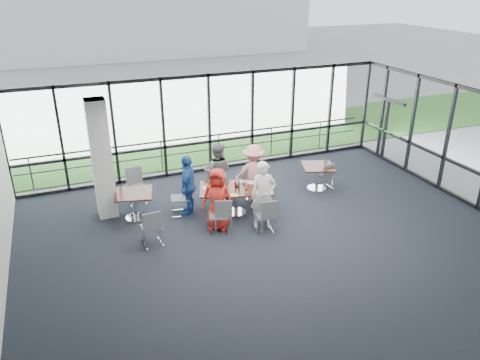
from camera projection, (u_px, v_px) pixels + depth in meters
name	position (u px, v px, depth m)	size (l,w,h in m)	color
floor	(276.00, 243.00, 11.42)	(12.00, 10.00, 0.02)	#1D222A
ceiling	(280.00, 115.00, 10.12)	(12.00, 10.00, 0.04)	silver
wall_front	(435.00, 318.00, 6.52)	(12.00, 0.10, 3.20)	silver
curtain_wall_back	(209.00, 124.00, 15.02)	(12.00, 0.10, 3.20)	white
curtain_wall_right	(475.00, 149.00, 12.81)	(0.10, 10.00, 3.20)	white
exit_door	(385.00, 130.00, 16.22)	(0.12, 1.60, 2.10)	black
structural_column	(102.00, 160.00, 12.09)	(0.50, 0.50, 3.20)	white
apron	(173.00, 128.00, 19.92)	(80.00, 70.00, 0.02)	gray
grass_strip	(186.00, 142.00, 18.21)	(80.00, 5.00, 0.01)	#2A5F22
hangar_main	(152.00, 14.00, 38.76)	(24.00, 10.00, 6.00)	#B9BCC0
guard_rail	(205.00, 150.00, 15.97)	(0.06, 0.06, 12.00)	#2D2D33
main_table	(236.00, 192.00, 12.59)	(2.17, 1.61, 0.75)	#36190C
side_table_left	(134.00, 196.00, 12.30)	(1.12, 1.12, 0.75)	#36190C
side_table_right	(318.00, 169.00, 14.02)	(1.13, 1.13, 0.75)	#36190C
diner_near_left	(218.00, 199.00, 11.74)	(0.80, 0.52, 1.64)	red
diner_near_right	(263.00, 195.00, 11.79)	(0.65, 0.48, 1.78)	silver
diner_far_left	(217.00, 172.00, 13.25)	(0.84, 0.52, 1.72)	slate
diner_far_right	(254.00, 173.00, 13.22)	(1.09, 0.56, 1.69)	pink
diner_end	(188.00, 185.00, 12.44)	(0.99, 0.54, 1.70)	#224E9D
chair_main_nl	(218.00, 215.00, 11.71)	(0.45, 0.45, 0.92)	slate
chair_main_nr	(265.00, 215.00, 11.75)	(0.44, 0.44, 0.89)	slate
chair_main_fl	(220.00, 183.00, 13.53)	(0.44, 0.44, 0.91)	slate
chair_main_fr	(253.00, 183.00, 13.53)	(0.44, 0.44, 0.90)	slate
chair_main_end	(180.00, 198.00, 12.58)	(0.47, 0.47, 0.96)	slate
chair_spare_la	(152.00, 227.00, 11.14)	(0.46, 0.46, 0.94)	slate
chair_spare_lb	(136.00, 187.00, 13.17)	(0.49, 0.49, 1.01)	slate
chair_spare_r	(326.00, 176.00, 14.16)	(0.40, 0.40, 0.82)	slate
plate_nl	(215.00, 194.00, 12.15)	(0.26, 0.26, 0.01)	white
plate_nr	(261.00, 193.00, 12.24)	(0.27, 0.27, 0.01)	white
plate_fl	(218.00, 183.00, 12.83)	(0.26, 0.26, 0.01)	white
plate_fr	(251.00, 182.00, 12.85)	(0.24, 0.24, 0.01)	white
plate_end	(207.00, 188.00, 12.49)	(0.26, 0.26, 0.01)	white
tumbler_a	(226.00, 190.00, 12.28)	(0.07, 0.07, 0.13)	white
tumbler_b	(246.00, 187.00, 12.39)	(0.08, 0.08, 0.15)	white
tumbler_c	(237.00, 181.00, 12.75)	(0.08, 0.08, 0.15)	white
tumbler_d	(210.00, 189.00, 12.30)	(0.08, 0.08, 0.15)	white
menu_a	(233.00, 195.00, 12.11)	(0.28, 0.20, 0.00)	white
menu_b	(267.00, 192.00, 12.27)	(0.31, 0.22, 0.00)	white
menu_c	(238.00, 182.00, 12.90)	(0.28, 0.20, 0.00)	white
condiment_caddy	(237.00, 186.00, 12.58)	(0.10, 0.07, 0.04)	black
ketchup_bottle	(236.00, 184.00, 12.53)	(0.06, 0.06, 0.18)	#98090D
green_bottle	(239.00, 184.00, 12.51)	(0.05, 0.05, 0.20)	#1E7530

